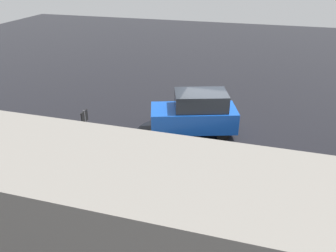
% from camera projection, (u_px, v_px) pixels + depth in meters
% --- Properties ---
extents(ground_plane, '(60.00, 60.00, 0.00)m').
position_uv_depth(ground_plane, '(206.00, 130.00, 15.80)').
color(ground_plane, black).
extents(kerb_strip, '(24.00, 3.20, 0.04)m').
position_uv_depth(kerb_strip, '(186.00, 180.00, 12.20)').
color(kerb_strip, gray).
rests_on(kerb_strip, ground).
extents(moving_hatchback, '(4.23, 2.82, 2.06)m').
position_uv_depth(moving_hatchback, '(195.00, 113.00, 15.08)').
color(moving_hatchback, blue).
rests_on(moving_hatchback, ground).
extents(fire_hydrant, '(0.42, 0.31, 0.80)m').
position_uv_depth(fire_hydrant, '(128.00, 145.00, 13.79)').
color(fire_hydrant, red).
rests_on(fire_hydrant, ground).
extents(pedestrian, '(0.32, 0.55, 1.22)m').
position_uv_depth(pedestrian, '(98.00, 138.00, 13.69)').
color(pedestrian, silver).
rests_on(pedestrian, ground).
extents(metal_railing, '(8.02, 0.04, 1.05)m').
position_uv_depth(metal_railing, '(204.00, 191.00, 10.56)').
color(metal_railing, '#B7BABF').
rests_on(metal_railing, ground).
extents(sign_post, '(0.07, 0.44, 2.40)m').
position_uv_depth(sign_post, '(86.00, 130.00, 12.43)').
color(sign_post, '#4C4C51').
rests_on(sign_post, ground).
extents(puddle_patch, '(3.46, 3.46, 0.01)m').
position_uv_depth(puddle_patch, '(171.00, 133.00, 15.51)').
color(puddle_patch, black).
rests_on(puddle_patch, ground).
extents(building_block, '(13.69, 2.40, 4.38)m').
position_uv_depth(building_block, '(83.00, 245.00, 6.69)').
color(building_block, gray).
rests_on(building_block, ground).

